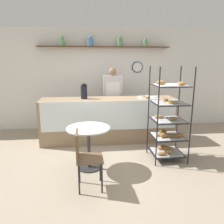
# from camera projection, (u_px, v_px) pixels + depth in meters

# --- Properties ---
(ground_plane) EXTENTS (14.00, 14.00, 0.00)m
(ground_plane) POSITION_uv_depth(u_px,v_px,m) (114.00, 160.00, 4.18)
(ground_plane) COLOR gray
(back_wall) EXTENTS (10.00, 0.30, 2.70)m
(back_wall) POSITION_uv_depth(u_px,v_px,m) (104.00, 79.00, 6.05)
(back_wall) COLOR white
(back_wall) RESTS_ON ground_plane
(display_counter) EXTENTS (3.10, 0.68, 1.01)m
(display_counter) POSITION_uv_depth(u_px,v_px,m) (109.00, 120.00, 5.12)
(display_counter) COLOR #937A5B
(display_counter) RESTS_ON ground_plane
(pastry_rack) EXTENTS (0.64, 0.60, 1.76)m
(pastry_rack) POSITION_uv_depth(u_px,v_px,m) (168.00, 122.00, 4.10)
(pastry_rack) COLOR black
(pastry_rack) RESTS_ON ground_plane
(person_worker) EXTENTS (0.48, 0.23, 1.69)m
(person_worker) POSITION_uv_depth(u_px,v_px,m) (112.00, 98.00, 5.62)
(person_worker) COLOR #282833
(person_worker) RESTS_ON ground_plane
(cafe_table) EXTENTS (0.75, 0.75, 0.75)m
(cafe_table) POSITION_uv_depth(u_px,v_px,m) (89.00, 138.00, 3.76)
(cafe_table) COLOR #262628
(cafe_table) RESTS_ON ground_plane
(cafe_chair) EXTENTS (0.39, 0.39, 0.88)m
(cafe_chair) POSITION_uv_depth(u_px,v_px,m) (84.00, 154.00, 3.15)
(cafe_chair) COLOR black
(cafe_chair) RESTS_ON ground_plane
(coffee_carafe) EXTENTS (0.15, 0.15, 0.35)m
(coffee_carafe) POSITION_uv_depth(u_px,v_px,m) (84.00, 91.00, 4.93)
(coffee_carafe) COLOR black
(coffee_carafe) RESTS_ON display_counter
(donut_tray_counter) EXTENTS (0.46, 0.34, 0.05)m
(donut_tray_counter) POSITION_uv_depth(u_px,v_px,m) (148.00, 97.00, 5.06)
(donut_tray_counter) COLOR silver
(donut_tray_counter) RESTS_ON display_counter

